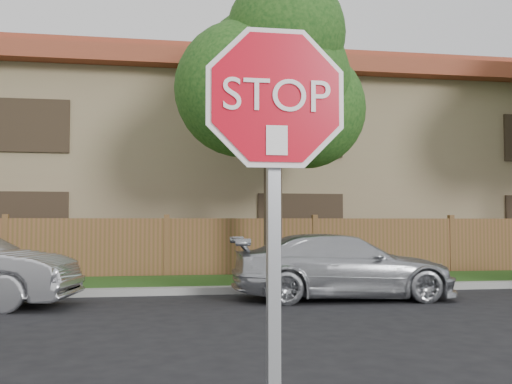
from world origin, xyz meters
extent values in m
cube|color=gray|center=(0.00, 8.15, 0.07)|extent=(70.00, 0.30, 0.15)
cube|color=#1E4714|center=(0.00, 9.80, 0.06)|extent=(70.00, 3.00, 0.12)
cube|color=brown|center=(0.00, 11.40, 0.80)|extent=(70.00, 0.12, 1.60)
cube|color=#937C5B|center=(0.00, 17.00, 3.00)|extent=(34.00, 8.00, 6.00)
cube|color=brown|center=(0.00, 17.00, 6.25)|extent=(35.20, 9.20, 0.50)
cube|color=brown|center=(0.00, 17.00, 6.85)|extent=(33.00, 5.50, 0.70)
cylinder|color=#382B21|center=(2.50, 9.70, 1.96)|extent=(0.44, 0.44, 3.92)
sphere|color=#123D12|center=(2.50, 9.70, 4.90)|extent=(3.80, 3.80, 3.80)
sphere|color=#123D12|center=(3.40, 10.00, 4.34)|extent=(3.00, 3.00, 3.00)
sphere|color=#123D12|center=(1.70, 9.30, 4.62)|extent=(3.20, 3.20, 3.20)
sphere|color=#123D12|center=(2.70, 9.10, 5.95)|extent=(2.80, 2.80, 2.80)
cube|color=gray|center=(0.29, -1.44, 1.25)|extent=(0.06, 0.06, 2.30)
cylinder|color=white|center=(0.29, -1.50, 2.15)|extent=(1.01, 0.02, 1.01)
cylinder|color=red|center=(0.29, -1.51, 2.15)|extent=(0.93, 0.02, 0.93)
cube|color=white|center=(0.29, -1.53, 1.93)|extent=(0.11, 0.00, 0.15)
imported|color=#B6B9BE|center=(3.34, 6.88, 0.64)|extent=(4.47, 2.03, 1.27)
camera|label=1|loc=(-0.31, -4.45, 1.52)|focal=42.00mm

